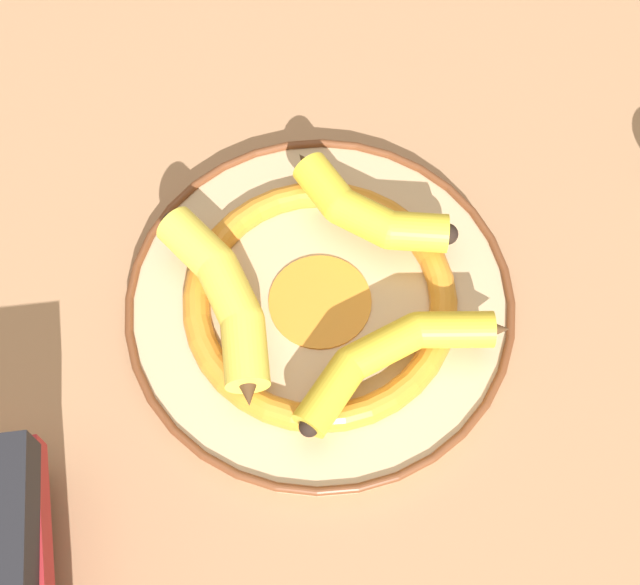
% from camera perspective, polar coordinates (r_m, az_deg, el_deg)
% --- Properties ---
extents(ground_plane, '(2.80, 2.80, 0.00)m').
position_cam_1_polar(ground_plane, '(0.85, -2.51, 0.30)').
color(ground_plane, '#A87A56').
extents(decorative_bowl, '(0.36, 0.36, 0.04)m').
position_cam_1_polar(decorative_bowl, '(0.82, 0.00, -0.67)').
color(decorative_bowl, tan).
rests_on(decorative_bowl, ground_plane).
extents(banana_a, '(0.08, 0.20, 0.04)m').
position_cam_1_polar(banana_a, '(0.78, -6.11, -0.41)').
color(banana_a, yellow).
rests_on(banana_a, decorative_bowl).
extents(banana_b, '(0.14, 0.13, 0.04)m').
position_cam_1_polar(banana_b, '(0.83, 2.90, 5.26)').
color(banana_b, yellow).
rests_on(banana_b, decorative_bowl).
extents(banana_c, '(0.20, 0.10, 0.03)m').
position_cam_1_polar(banana_c, '(0.77, 4.71, -3.96)').
color(banana_c, gold).
rests_on(banana_c, decorative_bowl).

